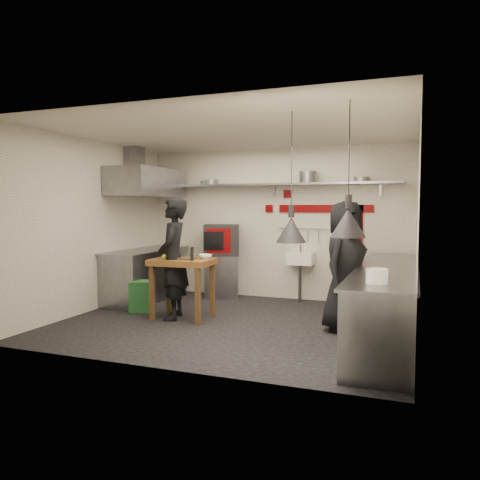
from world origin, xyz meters
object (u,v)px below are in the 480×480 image
(green_bin, at_px, (141,296))
(prep_table, at_px, (183,289))
(combi_oven, at_px, (222,240))
(chef_left, at_px, (173,259))
(oven_stand, at_px, (222,276))
(chef_right, at_px, (345,266))

(green_bin, xyz_separation_m, prep_table, (0.88, -0.23, 0.21))
(combi_oven, xyz_separation_m, chef_left, (-0.02, -1.87, -0.17))
(oven_stand, distance_m, green_bin, 1.79)
(combi_oven, distance_m, chef_right, 3.04)
(green_bin, relative_size, chef_left, 0.27)
(combi_oven, bearing_deg, oven_stand, 92.74)
(prep_table, bearing_deg, green_bin, 163.29)
(green_bin, xyz_separation_m, chef_right, (3.29, -0.07, 0.65))
(oven_stand, xyz_separation_m, chef_left, (-0.01, -1.88, 0.52))
(green_bin, xyz_separation_m, chef_left, (0.74, -0.27, 0.67))
(prep_table, distance_m, chef_right, 2.45)
(combi_oven, distance_m, prep_table, 1.94)
(chef_left, relative_size, chef_right, 1.03)
(oven_stand, distance_m, chef_left, 1.95)
(chef_left, bearing_deg, combi_oven, 161.81)
(prep_table, height_order, chef_right, chef_right)
(chef_right, bearing_deg, chef_left, 112.12)
(chef_right, bearing_deg, oven_stand, 74.07)
(green_bin, height_order, chef_right, chef_right)
(combi_oven, xyz_separation_m, green_bin, (-0.76, -1.61, -0.84))
(green_bin, bearing_deg, oven_stand, 64.92)
(prep_table, xyz_separation_m, chef_left, (-0.14, -0.04, 0.46))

